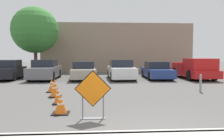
{
  "coord_description": "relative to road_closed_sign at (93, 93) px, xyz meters",
  "views": [
    {
      "loc": [
        -1.32,
        -4.75,
        1.85
      ],
      "look_at": [
        -0.27,
        11.46,
        0.75
      ],
      "focal_mm": 35.0,
      "sensor_mm": 36.0,
      "label": 1
    }
  ],
  "objects": [
    {
      "name": "building_facade_backdrop",
      "position": [
        2.36,
        20.1,
        1.93
      ],
      "size": [
        16.78,
        5.0,
        5.39
      ],
      "color": "gray",
      "rests_on": "ground_plane"
    },
    {
      "name": "pickup_truck",
      "position": [
        7.75,
        10.37,
        -0.04
      ],
      "size": [
        2.15,
        5.27,
        1.62
      ],
      "rotation": [
        0.0,
        0.0,
        3.13
      ],
      "color": "red",
      "rests_on": "ground_plane"
    },
    {
      "name": "parked_car_second",
      "position": [
        -3.89,
        10.75,
        -0.06
      ],
      "size": [
        1.9,
        4.4,
        1.52
      ],
      "rotation": [
        0.0,
        0.0,
        3.15
      ],
      "color": "slate",
      "rests_on": "ground_plane"
    },
    {
      "name": "street_tree_behind_lot",
      "position": [
        -5.77,
        15.0,
        3.45
      ],
      "size": [
        4.36,
        4.36,
        6.41
      ],
      "color": "#513823",
      "rests_on": "ground_plane"
    },
    {
      "name": "ground_plane",
      "position": [
        1.47,
        8.51,
        -0.77
      ],
      "size": [
        96.0,
        96.0,
        0.0
      ],
      "primitive_type": "plane",
      "color": "#565451"
    },
    {
      "name": "road_closed_sign",
      "position": [
        0.0,
        0.0,
        0.0
      ],
      "size": [
        1.06,
        0.2,
        1.42
      ],
      "color": "black",
      "rests_on": "ground_plane"
    },
    {
      "name": "parked_car_nearest",
      "position": [
        -6.81,
        11.03,
        -0.08
      ],
      "size": [
        2.07,
        4.14,
        1.5
      ],
      "rotation": [
        0.0,
        0.0,
        3.2
      ],
      "color": "black",
      "rests_on": "ground_plane"
    },
    {
      "name": "traffic_cone_fourth",
      "position": [
        -2.18,
        4.81,
        -0.45
      ],
      "size": [
        0.5,
        0.5,
        0.66
      ],
      "color": "black",
      "rests_on": "ground_plane"
    },
    {
      "name": "traffic_cone_second",
      "position": [
        -1.38,
        2.09,
        -0.42
      ],
      "size": [
        0.39,
        0.39,
        0.71
      ],
      "color": "black",
      "rests_on": "ground_plane"
    },
    {
      "name": "bollard_nearest",
      "position": [
        5.29,
        4.33,
        -0.29
      ],
      "size": [
        0.12,
        0.12,
        0.9
      ],
      "color": "gray",
      "rests_on": "ground_plane"
    },
    {
      "name": "traffic_cone_third",
      "position": [
        -1.77,
        3.51,
        -0.37
      ],
      "size": [
        0.53,
        0.53,
        0.82
      ],
      "color": "black",
      "rests_on": "ground_plane"
    },
    {
      "name": "parked_car_fourth",
      "position": [
        1.93,
        10.54,
        -0.07
      ],
      "size": [
        1.96,
        4.29,
        1.51
      ],
      "rotation": [
        0.0,
        0.0,
        3.17
      ],
      "color": "white",
      "rests_on": "ground_plane"
    },
    {
      "name": "curb_lip",
      "position": [
        1.47,
        -1.49,
        -0.7
      ],
      "size": [
        27.41,
        0.2,
        0.14
      ],
      "color": "#ADAAA3",
      "rests_on": "ground_plane"
    },
    {
      "name": "parked_car_third",
      "position": [
        -0.98,
        10.82,
        -0.12
      ],
      "size": [
        2.09,
        4.74,
        1.37
      ],
      "rotation": [
        0.0,
        0.0,
        3.21
      ],
      "color": "#A39984",
      "rests_on": "ground_plane"
    },
    {
      "name": "parked_car_fifth",
      "position": [
        4.85,
        10.97,
        -0.14
      ],
      "size": [
        1.99,
        4.74,
        1.34
      ],
      "rotation": [
        0.0,
        0.0,
        3.1
      ],
      "color": "navy",
      "rests_on": "ground_plane"
    },
    {
      "name": "traffic_cone_nearest",
      "position": [
        -1.04,
        0.66,
        -0.46
      ],
      "size": [
        0.53,
        0.53,
        0.64
      ],
      "color": "black",
      "rests_on": "ground_plane"
    }
  ]
}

